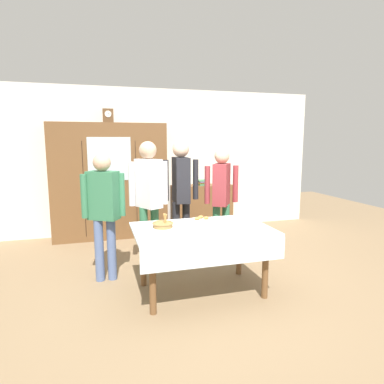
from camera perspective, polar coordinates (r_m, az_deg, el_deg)
The scene contains 19 objects.
ground_plane at distance 4.19m, azimuth 0.79°, elevation -15.63°, with size 12.00×12.00×0.00m, color #846B4C.
back_wall at distance 6.40m, azimuth -6.13°, elevation 5.36°, with size 6.40×0.10×2.70m, color silver.
dining_table at distance 3.75m, azimuth 1.86°, elevation -7.96°, with size 1.53×0.98×0.76m.
wall_cabinet at distance 6.05m, azimuth -14.02°, elevation 1.82°, with size 1.99×0.46×2.04m.
mantel_clock at distance 6.02m, azimuth -14.34°, elevation 12.66°, with size 0.18×0.11×0.24m.
bookshelf_low at distance 6.49m, azimuth 1.72°, elevation -2.65°, with size 1.19×0.35×0.88m.
book_stack at distance 6.41m, azimuth 1.74°, elevation 1.66°, with size 0.17×0.23×0.10m.
tea_cup_far_left at distance 4.00m, azimuth 5.54°, elevation -4.89°, with size 0.13×0.13×0.06m.
tea_cup_front_edge at distance 3.59m, azimuth -1.97°, elevation -6.43°, with size 0.13×0.13×0.06m.
tea_cup_near_left at distance 3.75m, azimuth 11.91°, elevation -5.99°, with size 0.13×0.13×0.06m.
tea_cup_far_right at distance 3.50m, azimuth 2.29°, elevation -6.85°, with size 0.13×0.13×0.06m.
bread_basket at distance 3.76m, azimuth -5.06°, elevation -5.62°, with size 0.24×0.24×0.16m.
pastry_plate at distance 4.09m, azimuth 1.62°, elevation -4.74°, with size 0.28×0.28×0.05m.
spoon_far_left at distance 3.93m, azimuth -1.12°, elevation -5.44°, with size 0.12×0.02×0.01m.
spoon_mid_left at distance 3.75m, azimuth 5.80°, elevation -6.17°, with size 0.12×0.02×0.01m.
person_beside_shelf at distance 4.84m, azimuth 5.12°, elevation -0.06°, with size 0.52×0.41×1.63m.
person_behind_table_left at distance 4.16m, azimuth -15.05°, elevation -2.18°, with size 0.52×0.36×1.59m.
person_by_cabinet at distance 4.74m, azimuth -1.92°, elevation 0.72°, with size 0.52×0.37×1.74m.
person_near_right_end at distance 4.42m, azimuth -7.52°, elevation -0.01°, with size 0.52×0.41×1.73m.
Camera 1 is at (-1.11, -3.65, 1.74)m, focal length 30.81 mm.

